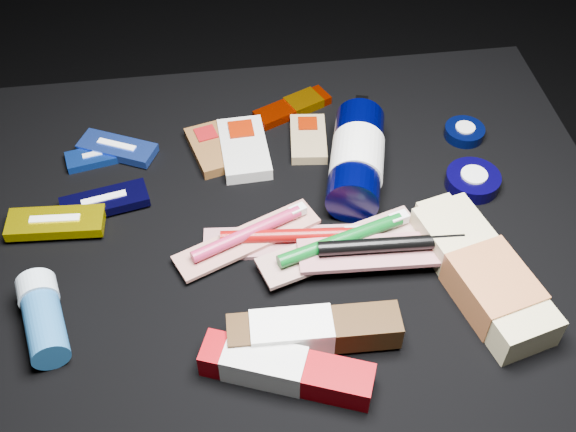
{
  "coord_description": "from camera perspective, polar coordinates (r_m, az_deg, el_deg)",
  "views": [
    {
      "loc": [
        -0.08,
        -0.67,
        1.17
      ],
      "look_at": [
        0.01,
        0.01,
        0.42
      ],
      "focal_mm": 45.0,
      "sensor_mm": 36.0,
      "label": 1
    }
  ],
  "objects": [
    {
      "name": "toothpaste_carton_red",
      "position": [
        0.87,
        -0.74,
        -11.9
      ],
      "size": [
        0.21,
        0.12,
        0.04
      ],
      "rotation": [
        0.0,
        0.0,
        -0.38
      ],
      "color": "#870006",
      "rests_on": "cloth_table"
    },
    {
      "name": "bodywash_bottle",
      "position": [
        0.97,
        15.18,
        -4.6
      ],
      "size": [
        0.14,
        0.26,
        0.05
      ],
      "rotation": [
        0.0,
        0.0,
        0.25
      ],
      "color": "#CBBE8A",
      "rests_on": "cloth_table"
    },
    {
      "name": "cloth_table",
      "position": [
        1.18,
        -0.66,
        -7.65
      ],
      "size": [
        0.98,
        0.78,
        0.4
      ],
      "primitive_type": "cube",
      "color": "black",
      "rests_on": "ground"
    },
    {
      "name": "lotion_bottle",
      "position": [
        1.07,
        5.44,
        4.58
      ],
      "size": [
        0.12,
        0.25,
        0.08
      ],
      "rotation": [
        0.0,
        0.0,
        -0.26
      ],
      "color": "black",
      "rests_on": "cloth_table"
    },
    {
      "name": "toothbrush_pack_3",
      "position": [
        0.97,
        8.32,
        -2.51
      ],
      "size": [
        0.25,
        0.07,
        0.03
      ],
      "rotation": [
        0.0,
        0.0,
        -0.05
      ],
      "color": "#AFA6A3",
      "rests_on": "cloth_table"
    },
    {
      "name": "luna_bar_0",
      "position": [
        1.16,
        -14.55,
        4.64
      ],
      "size": [
        0.11,
        0.06,
        0.01
      ],
      "rotation": [
        0.0,
        0.0,
        0.2
      ],
      "color": "#1238A0",
      "rests_on": "cloth_table"
    },
    {
      "name": "toothpaste_carton_green",
      "position": [
        0.89,
        1.44,
        -9.13
      ],
      "size": [
        0.21,
        0.05,
        0.04
      ],
      "rotation": [
        0.0,
        0.0,
        -0.03
      ],
      "color": "#321D0B",
      "rests_on": "cloth_table"
    },
    {
      "name": "cream_tin_upper",
      "position": [
        1.19,
        13.76,
        6.47
      ],
      "size": [
        0.06,
        0.06,
        0.02
      ],
      "rotation": [
        0.0,
        0.0,
        0.27
      ],
      "color": "black",
      "rests_on": "cloth_table"
    },
    {
      "name": "toothbrush_pack_2",
      "position": [
        0.98,
        4.35,
        -2.1
      ],
      "size": [
        0.24,
        0.12,
        0.03
      ],
      "rotation": [
        0.0,
        0.0,
        0.3
      ],
      "color": "silver",
      "rests_on": "cloth_table"
    },
    {
      "name": "power_bar",
      "position": [
        1.21,
        0.65,
        8.71
      ],
      "size": [
        0.14,
        0.09,
        0.02
      ],
      "rotation": [
        0.0,
        0.0,
        0.43
      ],
      "color": "#7F1400",
      "rests_on": "cloth_table"
    },
    {
      "name": "clif_bar_1",
      "position": [
        1.13,
        -3.52,
        5.51
      ],
      "size": [
        0.08,
        0.13,
        0.02
      ],
      "rotation": [
        0.0,
        0.0,
        0.04
      ],
      "color": "beige",
      "rests_on": "cloth_table"
    },
    {
      "name": "deodorant_stick",
      "position": [
        0.95,
        -18.8,
        -7.55
      ],
      "size": [
        0.08,
        0.13,
        0.05
      ],
      "rotation": [
        0.0,
        0.0,
        0.25
      ],
      "color": "#1F568E",
      "rests_on": "cloth_table"
    },
    {
      "name": "luna_bar_3",
      "position": [
        1.06,
        -17.87,
        -0.49
      ],
      "size": [
        0.14,
        0.06,
        0.02
      ],
      "rotation": [
        0.0,
        0.0,
        -0.07
      ],
      "color": "#C3B000",
      "rests_on": "cloth_table"
    },
    {
      "name": "luna_bar_1",
      "position": [
        1.16,
        -13.34,
        5.24
      ],
      "size": [
        0.13,
        0.09,
        0.02
      ],
      "rotation": [
        0.0,
        0.0,
        -0.45
      ],
      "color": "#2141AD",
      "rests_on": "cloth_table"
    },
    {
      "name": "toothbrush_pack_1",
      "position": [
        1.0,
        -3.09,
        -1.57
      ],
      "size": [
        0.21,
        0.13,
        0.02
      ],
      "rotation": [
        0.0,
        0.0,
        0.41
      ],
      "color": "beige",
      "rests_on": "cloth_table"
    },
    {
      "name": "toothbrush_pack_0",
      "position": [
        1.0,
        0.21,
        -1.83
      ],
      "size": [
        0.24,
        0.08,
        0.03
      ],
      "rotation": [
        0.0,
        0.0,
        -0.09
      ],
      "color": "#BAB4AF",
      "rests_on": "cloth_table"
    },
    {
      "name": "clif_bar_0",
      "position": [
        1.14,
        -6.11,
        5.43
      ],
      "size": [
        0.08,
        0.12,
        0.02
      ],
      "rotation": [
        0.0,
        0.0,
        0.25
      ],
      "color": "brown",
      "rests_on": "cloth_table"
    },
    {
      "name": "cream_tin_lower",
      "position": [
        1.11,
        14.39,
        2.74
      ],
      "size": [
        0.08,
        0.08,
        0.03
      ],
      "rotation": [
        0.0,
        0.0,
        0.11
      ],
      "color": "black",
      "rests_on": "cloth_table"
    },
    {
      "name": "luna_bar_2",
      "position": [
        1.08,
        -14.28,
        1.11
      ],
      "size": [
        0.13,
        0.07,
        0.02
      ],
      "rotation": [
        0.0,
        0.0,
        0.21
      ],
      "color": "black",
      "rests_on": "cloth_table"
    },
    {
      "name": "ground",
      "position": [
        1.35,
        -0.59,
        -12.49
      ],
      "size": [
        3.0,
        3.0,
        0.0
      ],
      "primitive_type": "plane",
      "color": "black",
      "rests_on": "ground"
    },
    {
      "name": "clif_bar_2",
      "position": [
        1.15,
        1.61,
        6.26
      ],
      "size": [
        0.07,
        0.11,
        0.02
      ],
      "rotation": [
        0.0,
        0.0,
        -0.11
      ],
      "color": "#907952",
      "rests_on": "cloth_table"
    }
  ]
}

